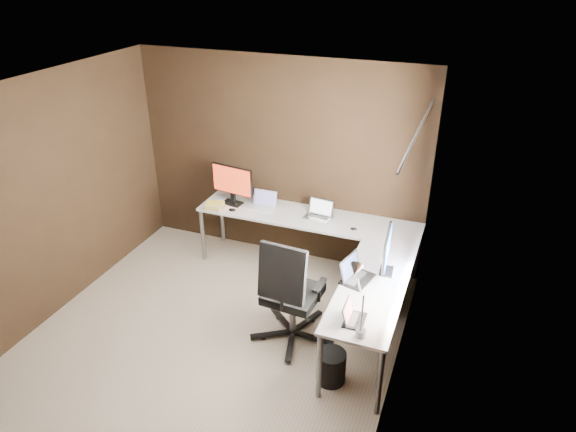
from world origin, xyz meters
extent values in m
cube|color=#B8A68F|center=(0.00, 0.00, 0.00)|extent=(3.60, 3.60, 0.00)
cube|color=white|center=(0.00, 0.00, 2.50)|extent=(3.60, 3.60, 0.00)
cube|color=black|center=(0.00, 1.80, 1.25)|extent=(3.60, 0.00, 2.50)
cube|color=black|center=(0.00, -1.80, 1.25)|extent=(3.60, 0.00, 2.50)
cube|color=black|center=(-1.80, 0.00, 1.25)|extent=(0.00, 3.60, 2.50)
cube|color=black|center=(1.80, 0.00, 1.25)|extent=(0.00, 3.60, 2.50)
cube|color=white|center=(1.79, 0.35, 1.45)|extent=(0.00, 1.00, 1.30)
cube|color=orange|center=(1.75, -0.38, 1.25)|extent=(0.01, 0.35, 2.00)
cube|color=orange|center=(1.75, 1.07, 1.25)|extent=(0.01, 0.35, 2.00)
cylinder|color=slate|center=(1.75, 0.35, 2.28)|extent=(0.02, 1.90, 0.02)
cube|color=white|center=(0.48, 1.50, 0.71)|extent=(2.65, 0.60, 0.03)
cube|color=white|center=(1.50, 0.38, 0.71)|extent=(0.60, 1.65, 0.03)
cylinder|color=slate|center=(-0.81, 1.24, 0.35)|extent=(0.05, 0.05, 0.70)
cylinder|color=slate|center=(-0.81, 1.76, 0.35)|extent=(0.05, 0.05, 0.70)
cylinder|color=slate|center=(1.24, -0.41, 0.35)|extent=(0.05, 0.05, 0.70)
cylinder|color=slate|center=(1.76, -0.41, 0.35)|extent=(0.05, 0.05, 0.70)
cylinder|color=slate|center=(1.76, 1.76, 0.35)|extent=(0.05, 0.05, 0.70)
cube|color=white|center=(1.43, 1.15, 0.30)|extent=(0.42, 0.50, 0.60)
cube|color=black|center=(-0.50, 1.49, 0.74)|extent=(0.27, 0.19, 0.01)
cube|color=black|center=(-0.50, 1.51, 0.80)|extent=(0.06, 0.04, 0.11)
cube|color=black|center=(-0.50, 1.51, 1.04)|extent=(0.56, 0.11, 0.36)
cube|color=red|center=(-0.50, 1.49, 1.04)|extent=(0.53, 0.08, 0.33)
cube|color=black|center=(1.57, 0.66, 0.74)|extent=(0.14, 0.21, 0.01)
cube|color=black|center=(1.55, 0.66, 0.79)|extent=(0.03, 0.05, 0.09)
cube|color=black|center=(1.55, 0.66, 1.00)|extent=(0.07, 0.52, 0.32)
cube|color=#123BC3|center=(1.57, 0.66, 1.00)|extent=(0.04, 0.49, 0.29)
cube|color=white|center=(-0.10, 1.50, 0.74)|extent=(0.30, 0.21, 0.02)
cube|color=white|center=(-0.10, 1.58, 0.84)|extent=(0.30, 0.06, 0.19)
cube|color=#5D538D|center=(-0.10, 1.57, 0.84)|extent=(0.26, 0.05, 0.16)
cube|color=silver|center=(0.61, 1.49, 0.74)|extent=(0.33, 0.25, 0.02)
cube|color=silver|center=(0.62, 1.57, 0.84)|extent=(0.31, 0.10, 0.19)
cube|color=white|center=(0.62, 1.57, 0.84)|extent=(0.28, 0.08, 0.16)
cube|color=black|center=(1.34, 0.43, 0.74)|extent=(0.31, 0.38, 0.02)
cube|color=black|center=(1.26, 0.45, 0.85)|extent=(0.14, 0.34, 0.21)
cube|color=#171E37|center=(1.26, 0.45, 0.85)|extent=(0.12, 0.30, 0.18)
cube|color=black|center=(1.47, -0.18, 0.74)|extent=(0.18, 0.25, 0.02)
cube|color=black|center=(1.40, -0.18, 0.82)|extent=(0.06, 0.25, 0.15)
cube|color=#C0596C|center=(1.41, -0.18, 0.82)|extent=(0.04, 0.22, 0.13)
cube|color=tan|center=(-0.65, 1.30, 0.74)|extent=(0.23, 0.19, 0.02)
cube|color=#D0D440|center=(-0.65, 1.30, 0.76)|extent=(0.22, 0.19, 0.02)
cube|color=beige|center=(-0.65, 1.30, 0.78)|extent=(0.24, 0.21, 0.02)
cube|color=#D0D440|center=(-0.65, 1.30, 0.79)|extent=(0.23, 0.20, 0.01)
ellipsoid|color=black|center=(-0.41, 1.30, 0.75)|extent=(0.10, 0.07, 0.04)
ellipsoid|color=black|center=(1.07, 1.36, 0.75)|extent=(0.08, 0.06, 0.03)
cylinder|color=slate|center=(1.56, -0.35, 0.76)|extent=(0.09, 0.09, 0.06)
cylinder|color=slate|center=(1.56, -0.35, 0.97)|extent=(0.02, 0.02, 0.34)
cylinder|color=slate|center=(1.51, -0.32, 1.20)|extent=(0.02, 0.18, 0.25)
cone|color=slate|center=(1.46, -0.25, 1.29)|extent=(0.11, 0.14, 0.14)
cylinder|color=slate|center=(0.75, 0.27, 0.27)|extent=(0.07, 0.07, 0.42)
cube|color=black|center=(0.75, 0.27, 0.51)|extent=(0.54, 0.54, 0.09)
cube|color=black|center=(0.73, 0.03, 0.90)|extent=(0.47, 0.16, 0.55)
cylinder|color=black|center=(1.29, -0.18, 0.16)|extent=(0.31, 0.31, 0.31)
camera|label=1|loc=(2.16, -3.59, 3.52)|focal=32.00mm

